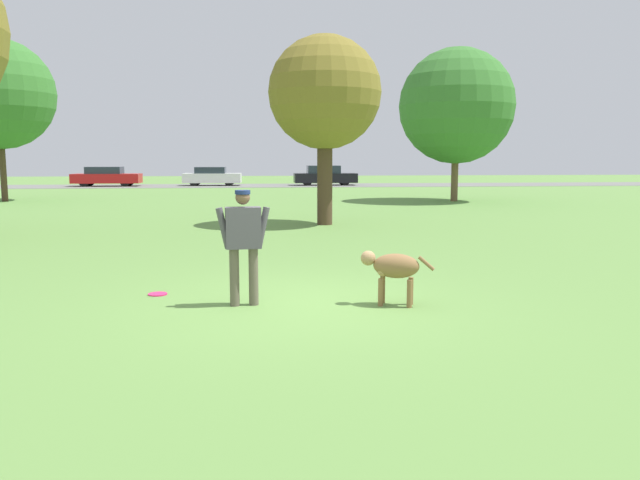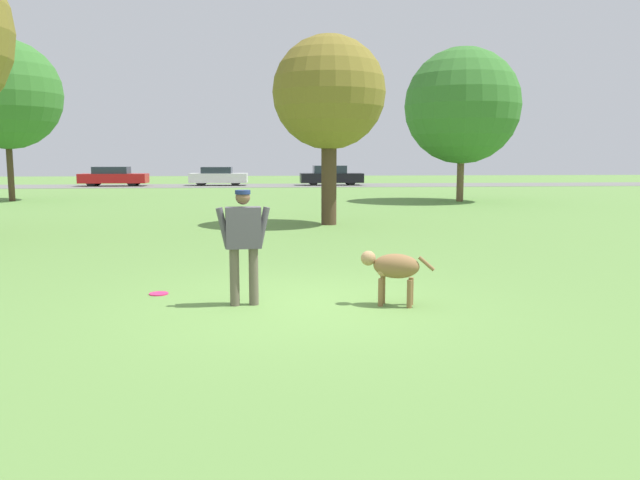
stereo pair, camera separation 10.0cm
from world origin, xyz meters
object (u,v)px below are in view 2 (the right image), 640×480
frisbee (159,294)px  person (243,237)px  tree_far_left (5,94)px  tree_far_right (462,106)px  tree_mid_center (329,94)px  parked_car_red (113,177)px  parked_car_white (218,176)px  parked_car_black (331,176)px  dog (393,268)px

frisbee → person: bearing=-31.8°
tree_far_left → tree_far_right: bearing=-5.7°
tree_mid_center → parked_car_red: bearing=115.1°
person → tree_far_right: bearing=58.9°
parked_car_white → parked_car_black: bearing=0.3°
tree_far_right → parked_car_red: size_ratio=1.51×
tree_far_left → parked_car_white: size_ratio=1.78×
parked_car_red → parked_car_black: bearing=0.1°
parked_car_white → tree_far_right: bearing=-52.8°
person → parked_car_white: (-2.85, 36.65, -0.28)m
tree_far_right → parked_car_black: 17.81m
frisbee → parked_car_white: 35.89m
tree_far_left → parked_car_black: 22.57m
person → parked_car_red: person is taller
dog → parked_car_red: (-12.10, 36.61, 0.15)m
tree_mid_center → tree_far_left: tree_far_left is taller
tree_far_right → tree_mid_center: 11.69m
frisbee → tree_mid_center: 10.70m
frisbee → parked_car_red: (-8.81, 35.62, 0.66)m
tree_far_right → parked_car_white: (-12.13, 17.19, -3.64)m
frisbee → tree_far_right: 21.87m
person → tree_mid_center: bearing=71.9°
frisbee → tree_far_left: 23.48m
person → frisbee: 1.77m
tree_mid_center → dog: bearing=-91.3°
frisbee → parked_car_white: size_ratio=0.07×
tree_far_right → parked_car_red: tree_far_right is taller
person → dog: bearing=-11.3°
person → dog: 2.06m
dog → parked_car_black: (3.19, 36.61, 0.16)m
dog → tree_mid_center: 10.86m
person → parked_car_black: bearing=76.2°
person → parked_car_red: bearing=99.9°
parked_car_white → parked_car_red: bearing=-176.1°
tree_far_right → tree_far_left: size_ratio=0.95×
frisbee → tree_far_right: bearing=60.5°
dog → tree_mid_center: tree_mid_center is taller
person → tree_far_right: 21.82m
dog → tree_far_right: (7.27, 19.66, 3.77)m
person → tree_far_left: tree_far_left is taller
dog → parked_car_white: parked_car_white is taller
dog → tree_far_left: (-13.25, 21.71, 4.30)m
dog → tree_far_right: size_ratio=0.14×
dog → tree_mid_center: bearing=-71.5°
tree_mid_center → parked_car_black: bearing=83.6°
tree_mid_center → parked_car_white: 27.19m
person → tree_far_right: (9.28, 19.46, 3.36)m
frisbee → tree_mid_center: size_ratio=0.05×
tree_far_right → parked_car_red: (-19.37, 16.95, -3.62)m
parked_car_black → tree_mid_center: bearing=-96.7°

